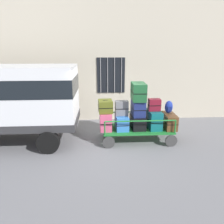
{
  "coord_description": "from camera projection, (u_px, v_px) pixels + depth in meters",
  "views": [
    {
      "loc": [
        -0.41,
        -6.92,
        3.08
      ],
      "look_at": [
        0.02,
        -0.01,
        1.05
      ],
      "focal_mm": 34.29,
      "sensor_mm": 36.0,
      "label": 1
    }
  ],
  "objects": [
    {
      "name": "suitcase_right_bottom",
      "position": [
        169.0,
        121.0,
        7.4
      ],
      "size": [
        0.4,
        0.85,
        0.51
      ],
      "color": "brown",
      "rests_on": "luggage_cart"
    },
    {
      "name": "suitcase_center_middle",
      "position": [
        138.0,
        108.0,
        7.23
      ],
      "size": [
        0.44,
        0.66,
        0.54
      ],
      "color": "navy",
      "rests_on": "suitcase_center_bottom"
    },
    {
      "name": "ground_plane",
      "position": [
        112.0,
        140.0,
        7.52
      ],
      "size": [
        40.0,
        40.0,
        0.0
      ],
      "primitive_type": "plane",
      "color": "slate"
    },
    {
      "name": "backpack",
      "position": [
        169.0,
        107.0,
        7.33
      ],
      "size": [
        0.27,
        0.22,
        0.44
      ],
      "color": "navy",
      "rests_on": "suitcase_right_bottom"
    },
    {
      "name": "suitcase_midright_bottom",
      "position": [
        153.0,
        119.0,
        7.39
      ],
      "size": [
        0.47,
        0.85,
        0.63
      ],
      "color": "#0F5960",
      "rests_on": "luggage_cart"
    },
    {
      "name": "suitcase_left_middle",
      "position": [
        105.0,
        106.0,
        7.15
      ],
      "size": [
        0.5,
        0.6,
        0.41
      ],
      "color": "#4C5119",
      "rests_on": "suitcase_left_bottom"
    },
    {
      "name": "suitcase_midleft_middle",
      "position": [
        122.0,
        108.0,
        7.23
      ],
      "size": [
        0.45,
        0.27,
        0.5
      ],
      "color": "slate",
      "rests_on": "suitcase_midleft_bottom"
    },
    {
      "name": "suitcase_midleft_bottom",
      "position": [
        122.0,
        122.0,
        7.32
      ],
      "size": [
        0.45,
        0.76,
        0.47
      ],
      "color": "#3372C6",
      "rests_on": "luggage_cart"
    },
    {
      "name": "suitcase_center_bottom",
      "position": [
        138.0,
        122.0,
        7.37
      ],
      "size": [
        0.49,
        0.76,
        0.46
      ],
      "color": "black",
      "rests_on": "luggage_cart"
    },
    {
      "name": "suitcase_midright_middle",
      "position": [
        154.0,
        105.0,
        7.23
      ],
      "size": [
        0.42,
        0.3,
        0.41
      ],
      "color": "maroon",
      "rests_on": "suitcase_midright_bottom"
    },
    {
      "name": "building_wall",
      "position": [
        108.0,
        63.0,
        9.24
      ],
      "size": [
        12.0,
        0.38,
        5.0
      ],
      "color": "#BCB29E",
      "rests_on": "ground"
    },
    {
      "name": "suitcase_center_top",
      "position": [
        138.0,
        92.0,
        7.1
      ],
      "size": [
        0.47,
        0.83,
        0.58
      ],
      "color": "#194C28",
      "rests_on": "suitcase_center_middle"
    },
    {
      "name": "cart_railing",
      "position": [
        138.0,
        118.0,
        7.33
      ],
      "size": [
        2.34,
        1.09,
        0.46
      ],
      "color": "#1E722D",
      "rests_on": "luggage_cart"
    },
    {
      "name": "van",
      "position": [
        7.0,
        96.0,
        6.99
      ],
      "size": [
        4.55,
        2.03,
        2.58
      ],
      "color": "silver",
      "rests_on": "ground"
    },
    {
      "name": "suitcase_left_bottom",
      "position": [
        105.0,
        120.0,
        7.31
      ],
      "size": [
        0.41,
        0.8,
        0.6
      ],
      "color": "#CC4C72",
      "rests_on": "luggage_cart"
    },
    {
      "name": "luggage_cart",
      "position": [
        137.0,
        130.0,
        7.46
      ],
      "size": [
        2.45,
        1.22,
        0.45
      ],
      "color": "#1E722D",
      "rests_on": "ground"
    }
  ]
}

